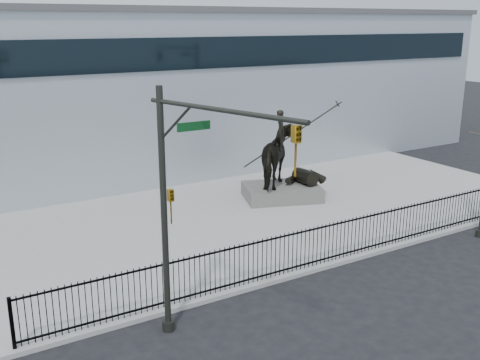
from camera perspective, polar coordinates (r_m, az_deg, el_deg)
ground at (r=20.19m, az=11.67°, el=-9.63°), size 120.00×120.00×0.00m
plaza at (r=25.28m, az=0.89°, el=-3.79°), size 30.00×12.00×0.15m
building at (r=35.72m, az=-10.39°, el=9.05°), size 44.00×14.00×9.00m
picket_fence at (r=20.67m, az=9.46°, el=-6.16°), size 22.10×0.10×1.50m
statue_plinth at (r=27.63m, az=4.26°, el=-1.21°), size 4.22×3.54×0.67m
equestrian_statue at (r=27.19m, az=4.47°, el=2.32°), size 4.36×3.50×3.90m
traffic_signal_left at (r=14.59m, az=-5.59°, el=-2.37°), size 1.52×4.84×7.00m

